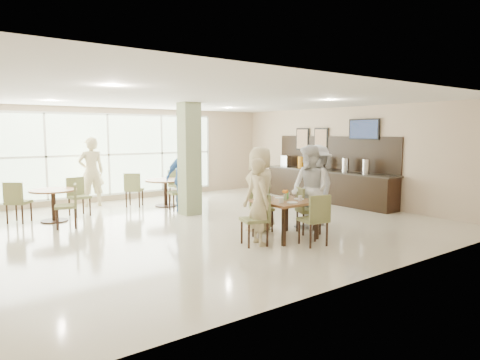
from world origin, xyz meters
TOP-DOWN VIEW (x-y plane):
  - ground at (0.00, 0.00)m, footprint 10.00×10.00m
  - room_shell at (0.00, 0.00)m, footprint 10.00×10.00m
  - window_bank at (-0.50, 4.46)m, footprint 7.00×0.04m
  - column at (0.40, 1.20)m, footprint 0.45×0.45m
  - main_table at (0.66, -2.06)m, footprint 1.03×1.03m
  - round_table_left at (-2.59, 2.31)m, footprint 1.04×1.04m
  - round_table_right at (0.45, 2.66)m, footprint 1.15×1.15m
  - chairs_main_table at (0.65, -2.05)m, footprint 2.06×2.04m
  - chairs_table_left at (-2.57, 2.24)m, footprint 1.93×1.81m
  - chairs_table_right at (0.43, 2.71)m, footprint 2.01×1.83m
  - tabletop_clutter at (0.68, -2.08)m, footprint 0.71×0.77m
  - buffet_counter at (4.70, 0.51)m, footprint 0.64×4.70m
  - wall_tv at (4.94, -0.60)m, footprint 0.06×1.00m
  - framed_art_a at (4.95, 1.00)m, footprint 0.05×0.55m
  - framed_art_b at (4.95, 1.80)m, footprint 0.05×0.55m
  - teen_left at (-0.04, -2.13)m, footprint 0.52×0.66m
  - teen_far at (0.68, -1.26)m, footprint 0.96×0.70m
  - teen_right at (1.37, -2.03)m, footprint 0.80×0.96m
  - teen_standing at (2.06, -1.58)m, footprint 1.09×1.33m
  - adult_a at (0.46, 1.69)m, footprint 1.13×0.78m
  - adult_b at (1.36, 2.77)m, footprint 1.35×1.83m
  - adult_standing at (-1.22, 3.84)m, footprint 0.73×0.50m

SIDE VIEW (x-z plane):
  - ground at x=0.00m, z-range 0.00..0.00m
  - chairs_main_table at x=0.65m, z-range 0.00..0.95m
  - chairs_table_left at x=-2.57m, z-range 0.00..0.95m
  - chairs_table_right at x=0.43m, z-range 0.00..0.95m
  - buffet_counter at x=4.70m, z-range -0.42..1.53m
  - round_table_left at x=-2.59m, z-range 0.19..0.94m
  - round_table_right at x=0.45m, z-range 0.21..0.96m
  - main_table at x=0.66m, z-range 0.29..1.04m
  - teen_left at x=-0.04m, z-range 0.00..1.60m
  - tabletop_clutter at x=0.68m, z-range 0.71..0.91m
  - adult_a at x=0.46m, z-range 0.00..1.76m
  - teen_far at x=0.68m, z-range 0.00..1.77m
  - teen_standing at x=2.06m, z-range 0.00..1.79m
  - teen_right at x=1.37m, z-range 0.00..1.81m
  - adult_b at x=1.36m, z-range 0.00..1.81m
  - adult_standing at x=-1.22m, z-range 0.00..1.94m
  - window_bank at x=-0.50m, z-range -2.10..4.90m
  - column at x=0.40m, z-range 0.00..2.80m
  - room_shell at x=0.00m, z-range -3.30..6.70m
  - framed_art_a at x=4.95m, z-range 1.50..2.20m
  - framed_art_b at x=4.95m, z-range 1.50..2.20m
  - wall_tv at x=4.94m, z-range 1.86..2.44m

